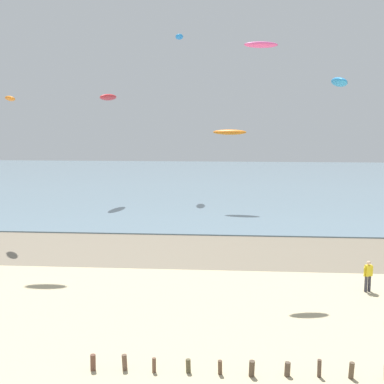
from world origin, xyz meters
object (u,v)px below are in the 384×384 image
object	(u,v)px
kite_aloft_4	(261,45)
kite_aloft_8	(108,97)
kite_aloft_3	(230,132)
kite_aloft_6	(339,82)
person_nearest_camera	(368,275)
kite_aloft_5	(179,37)
kite_aloft_0	(10,99)

from	to	relation	value
kite_aloft_4	kite_aloft_8	xyz separation A→B (m)	(-14.90, 24.79, -1.60)
kite_aloft_3	kite_aloft_6	xyz separation A→B (m)	(5.36, -23.33, 3.05)
person_nearest_camera	kite_aloft_4	bearing A→B (deg)	157.34
person_nearest_camera	kite_aloft_5	bearing A→B (deg)	111.95
kite_aloft_8	kite_aloft_0	bearing A→B (deg)	0.75
kite_aloft_0	kite_aloft_4	bearing A→B (deg)	-148.68
person_nearest_camera	kite_aloft_0	distance (m)	27.89
kite_aloft_3	kite_aloft_5	world-z (taller)	kite_aloft_5
kite_aloft_0	kite_aloft_4	world-z (taller)	kite_aloft_4
kite_aloft_0	kite_aloft_4	size ratio (longest dim) A/B	1.08
kite_aloft_0	kite_aloft_8	bearing A→B (deg)	-46.53
kite_aloft_5	kite_aloft_4	bearing A→B (deg)	-167.07
kite_aloft_5	kite_aloft_6	distance (m)	36.22
kite_aloft_6	person_nearest_camera	bearing A→B (deg)	-83.72
kite_aloft_4	kite_aloft_6	size ratio (longest dim) A/B	0.82
kite_aloft_0	kite_aloft_5	bearing A→B (deg)	-60.16
kite_aloft_0	kite_aloft_8	xyz separation A→B (m)	(3.30, 17.01, 0.92)
kite_aloft_0	kite_aloft_3	size ratio (longest dim) A/B	0.61
person_nearest_camera	kite_aloft_8	world-z (taller)	kite_aloft_8
kite_aloft_0	kite_aloft_3	bearing A→B (deg)	-87.51
person_nearest_camera	kite_aloft_0	size ratio (longest dim) A/B	0.82
person_nearest_camera	kite_aloft_3	world-z (taller)	kite_aloft_3
person_nearest_camera	kite_aloft_3	xyz separation A→B (m)	(-7.37, 23.22, 7.09)
person_nearest_camera	kite_aloft_6	bearing A→B (deg)	-176.61
kite_aloft_0	person_nearest_camera	bearing A→B (deg)	-148.56
kite_aloft_4	kite_aloft_6	world-z (taller)	kite_aloft_4
person_nearest_camera	kite_aloft_8	bearing A→B (deg)	127.27
kite_aloft_0	kite_aloft_6	distance (m)	24.30
kite_aloft_3	kite_aloft_4	xyz separation A→B (m)	(1.57, -20.79, 5.31)
kite_aloft_4	kite_aloft_8	world-z (taller)	kite_aloft_4
person_nearest_camera	kite_aloft_6	distance (m)	10.34
kite_aloft_8	kite_aloft_3	bearing A→B (deg)	85.06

